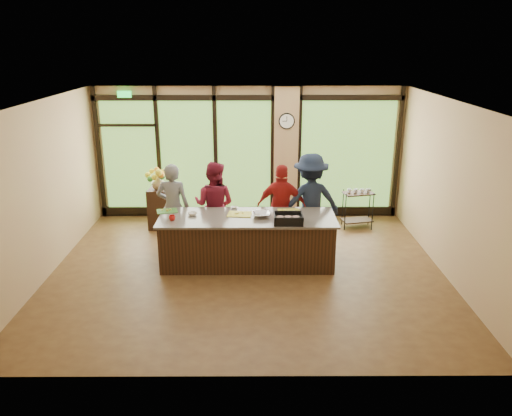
{
  "coord_description": "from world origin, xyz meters",
  "views": [
    {
      "loc": [
        0.12,
        -8.19,
        3.96
      ],
      "look_at": [
        0.16,
        0.4,
        1.05
      ],
      "focal_mm": 35.0,
      "sensor_mm": 36.0,
      "label": 1
    }
  ],
  "objects_px": {
    "cook_right": "(310,201)",
    "flower_stand": "(160,209)",
    "cook_left": "(173,207)",
    "roasting_pan": "(288,220)",
    "island_base": "(247,241)",
    "bar_cart": "(358,204)"
  },
  "relations": [
    {
      "from": "cook_right",
      "to": "roasting_pan",
      "type": "height_order",
      "value": "cook_right"
    },
    {
      "from": "cook_right",
      "to": "bar_cart",
      "type": "distance_m",
      "value": 1.63
    },
    {
      "from": "bar_cart",
      "to": "cook_left",
      "type": "bearing_deg",
      "value": -176.21
    },
    {
      "from": "bar_cart",
      "to": "flower_stand",
      "type": "bearing_deg",
      "value": 166.95
    },
    {
      "from": "cook_right",
      "to": "roasting_pan",
      "type": "bearing_deg",
      "value": 53.88
    },
    {
      "from": "roasting_pan",
      "to": "flower_stand",
      "type": "distance_m",
      "value": 3.48
    },
    {
      "from": "flower_stand",
      "to": "bar_cart",
      "type": "bearing_deg",
      "value": 4.31
    },
    {
      "from": "bar_cart",
      "to": "roasting_pan",
      "type": "bearing_deg",
      "value": -140.71
    },
    {
      "from": "cook_left",
      "to": "cook_right",
      "type": "relative_size",
      "value": 0.92
    },
    {
      "from": "island_base",
      "to": "cook_left",
      "type": "bearing_deg",
      "value": 154.27
    },
    {
      "from": "cook_right",
      "to": "flower_stand",
      "type": "relative_size",
      "value": 2.12
    },
    {
      "from": "island_base",
      "to": "cook_right",
      "type": "relative_size",
      "value": 1.64
    },
    {
      "from": "cook_left",
      "to": "roasting_pan",
      "type": "bearing_deg",
      "value": 157.79
    },
    {
      "from": "roasting_pan",
      "to": "island_base",
      "type": "bearing_deg",
      "value": 157.95
    },
    {
      "from": "island_base",
      "to": "cook_left",
      "type": "distance_m",
      "value": 1.67
    },
    {
      "from": "cook_right",
      "to": "bar_cart",
      "type": "height_order",
      "value": "cook_right"
    },
    {
      "from": "flower_stand",
      "to": "bar_cart",
      "type": "distance_m",
      "value": 4.35
    },
    {
      "from": "flower_stand",
      "to": "cook_right",
      "type": "bearing_deg",
      "value": -13.88
    },
    {
      "from": "cook_left",
      "to": "roasting_pan",
      "type": "distance_m",
      "value": 2.4
    },
    {
      "from": "cook_left",
      "to": "roasting_pan",
      "type": "height_order",
      "value": "cook_left"
    },
    {
      "from": "island_base",
      "to": "flower_stand",
      "type": "bearing_deg",
      "value": 136.21
    },
    {
      "from": "bar_cart",
      "to": "island_base",
      "type": "bearing_deg",
      "value": -155.2
    }
  ]
}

